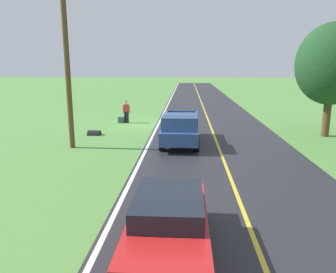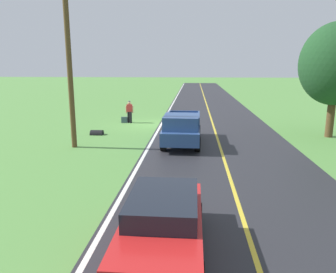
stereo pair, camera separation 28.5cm
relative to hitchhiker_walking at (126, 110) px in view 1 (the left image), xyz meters
name	(u,v)px [view 1 (the left image)]	position (x,y,z in m)	size (l,w,h in m)	color
ground_plane	(145,124)	(-1.54, 0.61, -0.98)	(200.00, 200.00, 0.00)	#568E42
road_surface	(210,125)	(-6.51, 0.61, -0.98)	(8.26, 120.00, 0.00)	#28282D
lane_edge_line	(158,124)	(-2.56, 0.61, -0.98)	(0.16, 117.60, 0.00)	silver
lane_centre_line	(210,125)	(-6.51, 0.61, -0.98)	(0.14, 117.60, 0.00)	gold
hitchhiker_walking	(126,110)	(0.00, 0.00, 0.00)	(0.62, 0.51, 1.75)	black
suitcase_carried	(121,120)	(0.42, 0.09, -0.74)	(0.20, 0.46, 0.47)	#384C56
pickup_truck_passing	(180,128)	(-4.36, 6.89, -0.01)	(2.16, 5.43, 1.82)	#2D4C84
tree_far_side_near	(332,64)	(-13.56, 4.12, 3.51)	(4.33, 4.33, 7.00)	brown
sedan_ahead_same_lane	(168,222)	(-4.31, 17.75, -0.23)	(1.94, 4.41, 1.41)	red
utility_pole_roadside	(68,75)	(1.55, 7.94, 2.93)	(0.28, 0.28, 7.82)	brown
drainage_culvert	(94,135)	(1.28, 4.62, -0.98)	(0.60, 0.60, 0.80)	black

